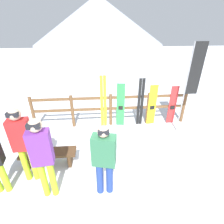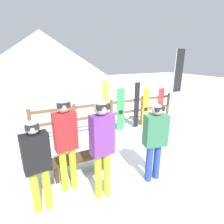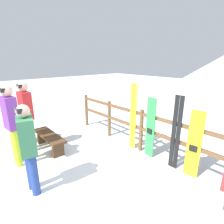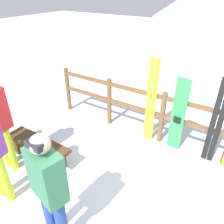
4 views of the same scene
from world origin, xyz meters
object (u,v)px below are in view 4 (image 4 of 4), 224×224
object	(u,v)px
bench	(38,147)
person_plaid_green	(49,186)
ski_pair_yellow	(151,102)
ski_pair_black	(216,123)
snowboard_green	(178,116)

from	to	relation	value
bench	person_plaid_green	xyz separation A→B (m)	(1.33, -0.86, 0.63)
bench	person_plaid_green	size ratio (longest dim) A/B	0.81
person_plaid_green	ski_pair_yellow	distance (m)	2.57
person_plaid_green	ski_pair_black	world-z (taller)	same
bench	ski_pair_yellow	size ratio (longest dim) A/B	0.75
person_plaid_green	ski_pair_black	distance (m)	2.88
ski_pair_yellow	bench	bearing A→B (deg)	-129.70
ski_pair_black	bench	bearing A→B (deg)	-147.00
ski_pair_yellow	snowboard_green	distance (m)	0.57
person_plaid_green	ski_pair_black	size ratio (longest dim) A/B	1.00
bench	snowboard_green	xyz separation A→B (m)	(1.97, 1.70, 0.43)
bench	ski_pair_black	world-z (taller)	ski_pair_black
ski_pair_yellow	ski_pair_black	bearing A→B (deg)	0.00
ski_pair_yellow	ski_pair_black	distance (m)	1.21
person_plaid_green	snowboard_green	distance (m)	2.66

